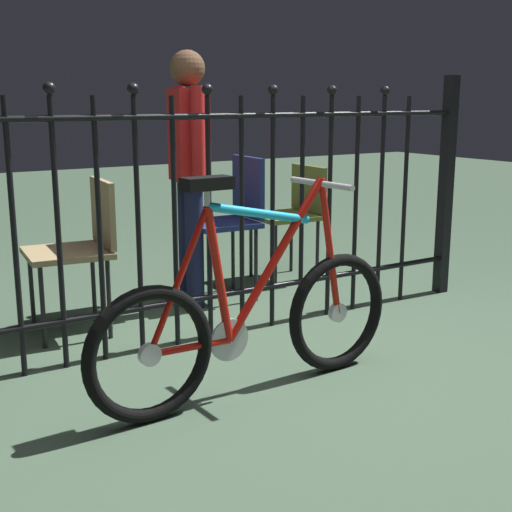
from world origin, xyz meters
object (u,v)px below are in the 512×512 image
(person_visitor, at_px, (189,159))
(chair_navy, at_px, (233,212))
(chair_tan, at_px, (82,241))
(bicycle, at_px, (252,321))
(chair_olive, at_px, (293,209))

(person_visitor, bearing_deg, chair_navy, -0.16)
(chair_navy, relative_size, person_visitor, 0.59)
(person_visitor, bearing_deg, chair_tan, -167.19)
(chair_tan, xyz_separation_m, chair_navy, (1.02, 0.16, 0.04))
(bicycle, bearing_deg, chair_olive, 49.78)
(chair_olive, bearing_deg, chair_tan, -167.65)
(chair_olive, distance_m, person_visitor, 0.99)
(chair_tan, relative_size, person_visitor, 0.54)
(bicycle, xyz_separation_m, chair_olive, (1.29, 1.52, 0.17))
(bicycle, distance_m, person_visitor, 1.50)
(chair_tan, distance_m, chair_olive, 1.65)
(chair_tan, distance_m, person_visitor, 0.84)
(chair_navy, bearing_deg, bicycle, -117.42)
(bicycle, bearing_deg, chair_tan, 105.70)
(person_visitor, bearing_deg, bicycle, -106.60)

